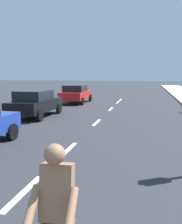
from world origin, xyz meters
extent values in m
plane|color=#2D2D33|center=(0.00, 20.00, 0.00)|extent=(160.00, 160.00, 0.00)
cube|color=white|center=(0.00, 8.33, 0.00)|extent=(0.16, 1.80, 0.01)
cube|color=white|center=(0.00, 11.57, 0.00)|extent=(0.16, 1.80, 0.01)
cube|color=white|center=(0.00, 16.67, 0.00)|extent=(0.16, 1.80, 0.01)
cube|color=white|center=(0.00, 22.12, 0.00)|extent=(0.16, 1.80, 0.01)
cube|color=white|center=(0.00, 26.61, 0.00)|extent=(0.16, 1.80, 0.01)
cube|color=white|center=(0.00, 29.00, 0.00)|extent=(0.16, 1.80, 0.01)
cube|color=#9E7051|center=(1.62, 5.95, 1.28)|extent=(0.36, 0.34, 0.63)
sphere|color=#9E7051|center=(1.63, 5.89, 1.71)|extent=(0.22, 0.22, 0.22)
cube|color=black|center=(1.62, 6.00, 0.95)|extent=(0.34, 0.24, 0.28)
cylinder|color=#9E7051|center=(1.84, 5.71, 1.18)|extent=(0.13, 0.49, 0.41)
cylinder|color=#9E7051|center=(1.44, 5.67, 1.18)|extent=(0.13, 0.49, 0.41)
cylinder|color=black|center=(-2.48, 12.41, 0.32)|extent=(0.20, 0.65, 0.64)
cube|color=black|center=(-3.91, 17.82, 0.69)|extent=(1.89, 4.35, 0.64)
cube|color=black|center=(-3.91, 17.60, 1.29)|extent=(1.64, 2.27, 0.56)
cylinder|color=black|center=(-4.78, 19.30, 0.32)|extent=(0.19, 0.64, 0.64)
cylinder|color=black|center=(-2.97, 19.27, 0.32)|extent=(0.19, 0.64, 0.64)
cylinder|color=black|center=(-4.84, 16.37, 0.32)|extent=(0.19, 0.64, 0.64)
cylinder|color=black|center=(-3.03, 16.33, 0.32)|extent=(0.19, 0.64, 0.64)
cube|color=red|center=(-3.54, 25.51, 0.69)|extent=(1.89, 4.47, 0.64)
cube|color=black|center=(-3.54, 25.29, 1.29)|extent=(1.66, 2.33, 0.56)
cylinder|color=black|center=(-4.47, 27.03, 0.32)|extent=(0.18, 0.64, 0.64)
cylinder|color=black|center=(-2.60, 27.03, 0.32)|extent=(0.18, 0.64, 0.64)
cylinder|color=black|center=(-4.48, 24.00, 0.32)|extent=(0.18, 0.64, 0.64)
cylinder|color=black|center=(-2.61, 23.99, 0.32)|extent=(0.18, 0.64, 0.64)
camera|label=1|loc=(2.53, 3.46, 2.52)|focal=41.94mm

